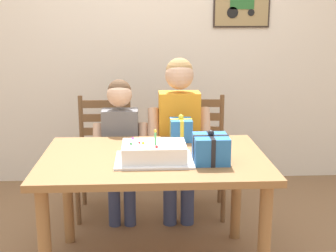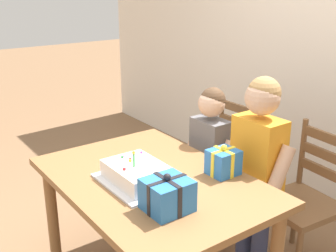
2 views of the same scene
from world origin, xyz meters
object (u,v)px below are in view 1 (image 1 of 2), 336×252
Objects in this scene: gift_box_red_large at (211,149)px; chair_left at (105,156)px; chair_right at (198,154)px; child_younger at (120,139)px; birthday_cake at (154,153)px; dining_table at (154,172)px; gift_box_beside_cake at (181,130)px; child_older at (179,126)px.

chair_left is at bearing 124.06° from gift_box_red_large.
child_younger is at bearing -155.97° from chair_right.
birthday_cake reaches higher than chair_left.
gift_box_red_large is (0.32, -0.13, 0.18)m from dining_table.
chair_left and chair_right have the same top height.
gift_box_beside_cake is 0.16× the size of child_younger.
child_older reaches higher than gift_box_beside_cake.
child_younger is (-0.60, -0.27, 0.20)m from chair_right.
child_younger is at bearing 110.01° from dining_table.
child_younger is (-0.42, 0.00, -0.09)m from child_older.
birthday_cake is at bearing -72.31° from child_younger.
dining_table is 0.39m from gift_box_red_large.
gift_box_red_large is at bearing -92.98° from chair_right.
child_younger reaches higher than gift_box_red_large.
child_older is (-0.17, -0.27, 0.29)m from chair_right.
gift_box_beside_cake is at bearing -33.19° from child_younger.
dining_table is 3.01× the size of birthday_cake.
gift_box_beside_cake is (-0.13, 0.48, -0.01)m from gift_box_red_large.
gift_box_red_large is at bearing -53.98° from child_younger.
chair_right is 0.73× the size of child_older.
birthday_cake reaches higher than dining_table.
gift_box_red_large is at bearing -74.85° from gift_box_beside_cake.
gift_box_red_large is at bearing -21.99° from dining_table.
chair_left is (-0.69, 1.02, -0.34)m from gift_box_red_large.
child_older reaches higher than dining_table.
birthday_cake is 0.74m from child_older.
child_younger is at bearing 126.02° from gift_box_red_large.
chair_right reaches higher than gift_box_beside_cake.
chair_left is 0.73× the size of child_older.
birthday_cake is 0.35× the size of child_older.
child_younger reaches higher than birthday_cake.
chair_left is 1.00× the size of chair_right.
dining_table is at bearing -67.48° from chair_left.
birthday_cake is 0.48× the size of chair_left.
birthday_cake reaches higher than chair_right.
birthday_cake is 0.76m from child_younger.
gift_box_red_large is at bearing -6.57° from birthday_cake.
gift_box_red_large is (0.32, -0.04, 0.03)m from birthday_cake.
child_younger is (-0.23, 0.71, -0.11)m from birthday_cake.
child_older reaches higher than birthday_cake.
child_younger reaches higher than gift_box_beside_cake.
child_younger reaches higher than chair_right.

